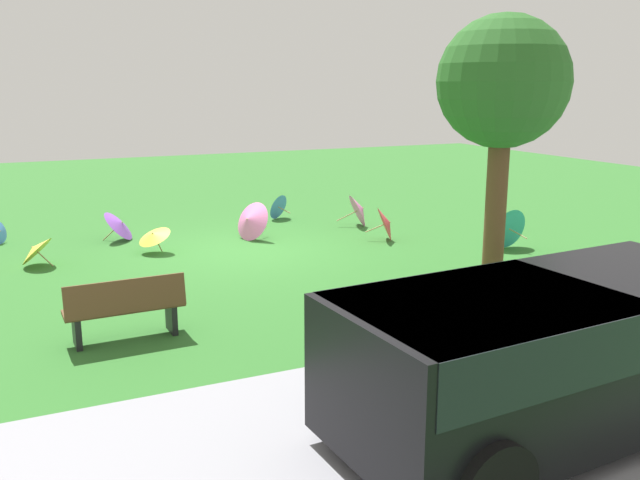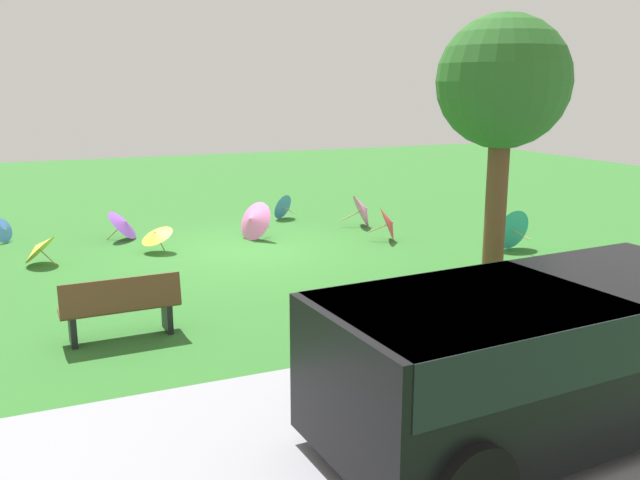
# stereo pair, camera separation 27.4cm
# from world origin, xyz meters

# --- Properties ---
(ground) EXTENTS (40.00, 40.00, 0.00)m
(ground) POSITION_xyz_m (0.00, 0.00, 0.00)
(ground) COLOR #2D6B28
(road_strip) EXTENTS (40.00, 4.30, 0.01)m
(road_strip) POSITION_xyz_m (0.00, 8.21, 0.00)
(road_strip) COLOR gray
(road_strip) RESTS_ON ground
(van_dark) EXTENTS (4.72, 2.38, 1.53)m
(van_dark) POSITION_xyz_m (-0.20, 8.52, 0.91)
(van_dark) COLOR black
(van_dark) RESTS_ON ground
(park_bench) EXTENTS (1.61, 0.53, 0.90)m
(park_bench) POSITION_xyz_m (3.14, 4.20, 0.47)
(park_bench) COLOR brown
(park_bench) RESTS_ON ground
(shade_tree) EXTENTS (2.23, 2.23, 4.60)m
(shade_tree) POSITION_xyz_m (-3.23, 4.02, 3.42)
(shade_tree) COLOR brown
(shade_tree) RESTS_ON ground
(parasol_pink_0) EXTENTS (0.92, 0.94, 0.84)m
(parasol_pink_0) POSITION_xyz_m (-3.38, -1.28, 0.42)
(parasol_pink_0) COLOR tan
(parasol_pink_0) RESTS_ON ground
(parasol_pink_1) EXTENTS (0.91, 1.06, 0.90)m
(parasol_pink_1) POSITION_xyz_m (-0.41, -0.96, 0.45)
(parasol_pink_1) COLOR tan
(parasol_pink_1) RESTS_ON ground
(parasol_teal_0) EXTENTS (0.90, 0.82, 0.89)m
(parasol_teal_0) POSITION_xyz_m (-5.17, 2.05, 0.45)
(parasol_teal_0) COLOR tan
(parasol_teal_0) RESTS_ON ground
(parasol_purple_0) EXTENTS (0.92, 1.01, 0.72)m
(parasol_purple_0) POSITION_xyz_m (2.26, -2.10, 0.38)
(parasol_purple_0) COLOR tan
(parasol_purple_0) RESTS_ON ground
(parasol_blue_0) EXTENTS (0.74, 0.69, 0.67)m
(parasol_blue_0) POSITION_xyz_m (-1.84, -2.99, 0.34)
(parasol_blue_0) COLOR tan
(parasol_blue_0) RESTS_ON ground
(parasol_yellow_0) EXTENTS (0.86, 0.92, 0.64)m
(parasol_yellow_0) POSITION_xyz_m (4.10, -0.49, 0.34)
(parasol_yellow_0) COLOR tan
(parasol_yellow_0) RESTS_ON ground
(parasol_blue_1) EXTENTS (0.56, 0.60, 0.57)m
(parasol_blue_1) POSITION_xyz_m (4.76, -2.88, 0.28)
(parasol_blue_1) COLOR tan
(parasol_blue_1) RESTS_ON ground
(parasol_red_0) EXTENTS (0.81, 0.90, 0.79)m
(parasol_red_0) POSITION_xyz_m (-3.20, 0.38, 0.39)
(parasol_red_0) COLOR tan
(parasol_red_0) RESTS_ON ground
(parasol_yellow_1) EXTENTS (0.90, 0.91, 0.59)m
(parasol_yellow_1) POSITION_xyz_m (1.81, -0.61, 0.39)
(parasol_yellow_1) COLOR tan
(parasol_yellow_1) RESTS_ON ground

